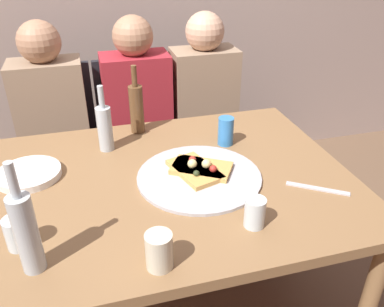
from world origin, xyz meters
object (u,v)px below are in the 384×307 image
dining_table (169,196)px  pizza_tray (199,177)px  wine_bottle (105,127)px  beer_bottle (136,108)px  soda_can (226,131)px  guest_by_wall (208,111)px  plate_stack (29,174)px  table_knife (318,189)px  guest_in_beanie (141,119)px  water_bottle (26,231)px  pizza_slice_extra (195,170)px  pizza_slice_last (202,168)px  tumbler_near (255,213)px  tumbler_far (17,233)px  wine_glass (159,251)px  chair_middle (138,128)px  chair_left (58,138)px  guest_in_sweater (53,129)px  chair_right (201,121)px

dining_table → pizza_tray: 0.14m
wine_bottle → beer_bottle: size_ratio=0.91×
soda_can → guest_by_wall: (0.10, 0.55, -0.15)m
soda_can → plate_stack: size_ratio=0.52×
table_knife → guest_in_beanie: 1.09m
wine_bottle → water_bottle: 0.68m
wine_bottle → soda_can: bearing=-10.2°
pizza_slice_extra → water_bottle: bearing=-148.7°
beer_bottle → guest_in_beanie: bearing=79.9°
dining_table → table_knife: size_ratio=6.19×
pizza_slice_last → tumbler_near: tumbler_near is taller
wine_bottle → soda_can: 0.50m
tumbler_near → pizza_slice_extra: bearing=106.8°
dining_table → tumbler_near: bearing=-58.5°
pizza_slice_last → tumbler_far: bearing=-159.0°
wine_glass → soda_can: size_ratio=0.89×
pizza_slice_extra → beer_bottle: size_ratio=0.80×
wine_glass → soda_can: bearing=56.4°
water_bottle → tumbler_far: water_bottle is taller
wine_glass → chair_middle: bearing=84.4°
pizza_slice_last → chair_middle: size_ratio=0.28×
pizza_slice_last → pizza_slice_extra: same height
water_bottle → guest_in_beanie: 1.21m
soda_can → guest_in_beanie: 0.64m
chair_left → water_bottle: bearing=89.8°
water_bottle → guest_by_wall: bearing=52.3°
water_bottle → chair_middle: water_bottle is taller
pizza_slice_extra → beer_bottle: beer_bottle is taller
tumbler_near → guest_by_wall: 1.11m
tumbler_far → plate_stack: bearing=90.5°
wine_glass → tumbler_far: bearing=153.9°
tumbler_near → chair_left: size_ratio=0.11×
beer_bottle → tumbler_near: size_ratio=3.16×
tumbler_near → plate_stack: 0.85m
dining_table → pizza_slice_last: size_ratio=5.33×
guest_in_sweater → guest_by_wall: same height
pizza_slice_extra → guest_in_beanie: bearing=96.6°
wine_glass → chair_left: 1.40m
pizza_slice_extra → guest_in_sweater: guest_in_sweater is taller
pizza_slice_last → wine_glass: bearing=-120.4°
dining_table → chair_right: size_ratio=1.51×
wine_bottle → guest_by_wall: (0.60, 0.47, -0.20)m
soda_can → plate_stack: (-0.79, -0.05, -0.05)m
tumbler_near → table_knife: bearing=22.1°
soda_can → chair_middle: (-0.28, 0.71, -0.28)m
chair_right → guest_by_wall: bearing=90.0°
soda_can → wine_bottle: bearing=169.8°
guest_in_sweater → beer_bottle: bearing=139.7°
tumbler_near → plate_stack: bearing=145.5°
guest_in_sweater → guest_by_wall: (0.84, 0.00, 0.00)m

